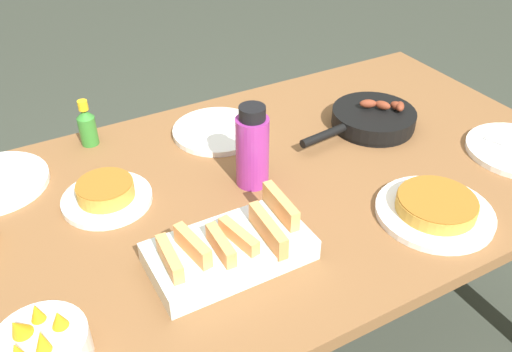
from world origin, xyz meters
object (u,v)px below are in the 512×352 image
Objects in this scene: fruit_bowl_mango at (42,346)px; frittata_plate_center at (106,194)px; frittata_plate_side at (435,208)px; empty_plate_far_left at (217,131)px; skillet at (372,119)px; hot_sauce_bottle at (87,125)px; melon_tray at (231,248)px; water_bottle at (251,149)px.

frittata_plate_center is at bearing 59.84° from fruit_bowl_mango.
frittata_plate_side is 0.64m from empty_plate_far_left.
frittata_plate_side is 1.07× the size of empty_plate_far_left.
skillet is 0.77m from frittata_plate_center.
hot_sauce_bottle is at bearing 68.80° from fruit_bowl_mango.
melon_tray is 1.56× the size of frittata_plate_center.
frittata_plate_side is (-0.13, -0.39, -0.01)m from skillet.
frittata_plate_side is (0.65, -0.42, -0.00)m from frittata_plate_center.
skillet is 0.45m from water_bottle.
hot_sauce_bottle reaches higher than frittata_plate_center.
water_bottle reaches higher than frittata_plate_center.
fruit_bowl_mango is at bearing -153.27° from water_bottle.
melon_tray is 0.61m from hot_sauce_bottle.
frittata_plate_center is 1.33× the size of fruit_bowl_mango.
skillet is 1.05m from fruit_bowl_mango.
skillet is 2.41× the size of fruit_bowl_mango.
water_bottle is (0.17, 0.22, 0.07)m from melon_tray.
water_bottle is 1.60× the size of hot_sauce_bottle.
melon_tray is at bearing -61.99° from frittata_plate_center.
frittata_plate_center is at bearing 118.01° from melon_tray.
hot_sauce_bottle is (-0.13, 0.60, 0.02)m from melon_tray.
skillet is at bearing -2.18° from frittata_plate_center.
fruit_bowl_mango reaches higher than empty_plate_far_left.
melon_tray reaches higher than skillet.
water_bottle reaches higher than hot_sauce_bottle.
frittata_plate_center is 0.79× the size of frittata_plate_side.
frittata_plate_center is 0.36m from water_bottle.
water_bottle is at bearing -51.29° from hot_sauce_bottle.
fruit_bowl_mango reaches higher than skillet.
water_bottle is (-0.03, -0.26, 0.09)m from empty_plate_far_left.
fruit_bowl_mango is at bearing -171.00° from melon_tray.
frittata_plate_side is at bearing 64.89° from skillet.
melon_tray reaches higher than frittata_plate_center.
frittata_plate_center is at bearing 163.68° from water_bottle.
skillet reaches higher than frittata_plate_side.
water_bottle reaches higher than empty_plate_far_left.
melon_tray is at bearing -112.54° from empty_plate_far_left.
empty_plate_far_left is at bearing 42.45° from fruit_bowl_mango.
hot_sauce_bottle is (-0.61, 0.69, 0.04)m from frittata_plate_side.
fruit_bowl_mango is at bearing -111.20° from hot_sauce_bottle.
frittata_plate_center is at bearing 147.16° from frittata_plate_side.
frittata_plate_side is 2.03× the size of hot_sauce_bottle.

